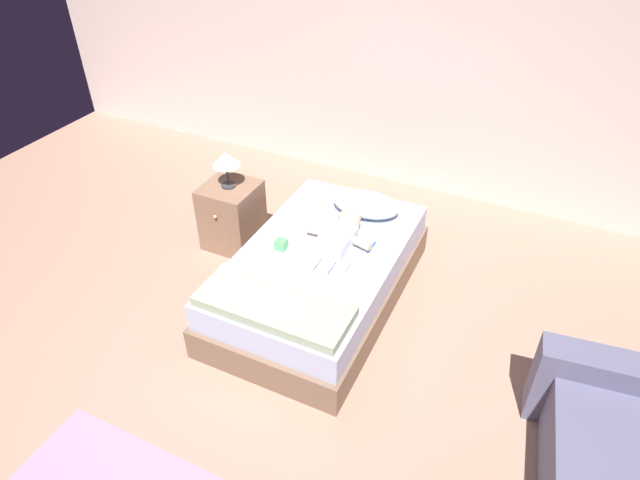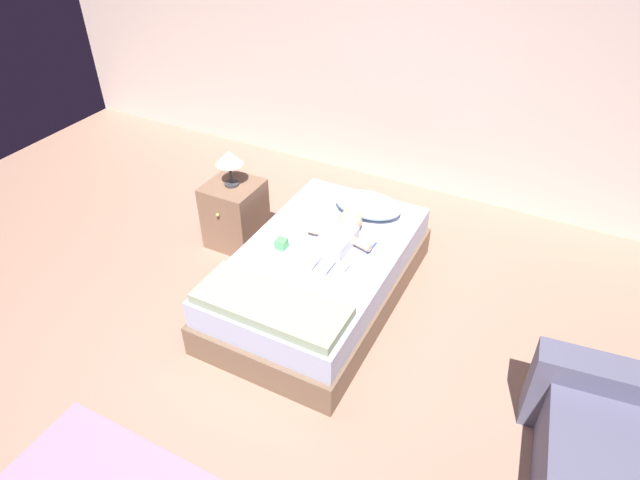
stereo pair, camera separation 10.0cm
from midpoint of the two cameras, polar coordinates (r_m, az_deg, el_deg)
The scene contains 11 objects.
ground_plane at distance 3.76m, azimuth -9.86°, elevation -14.54°, with size 8.00×8.00×0.00m, color tan.
wall_behind_bed at distance 5.32m, azimuth 7.63°, elevation 18.62°, with size 8.00×0.12×2.56m, color beige.
bed at distance 4.13m, azimuth -0.69°, elevation -3.71°, with size 1.12×1.87×0.46m.
pillow at distance 4.38m, azimuth 4.14°, elevation 3.74°, with size 0.55×0.35×0.14m.
baby at distance 4.04m, azimuth 1.36°, elevation 0.54°, with size 0.52×0.66×0.18m.
toothbrush at distance 4.04m, azimuth 4.74°, elevation -0.63°, with size 0.02×0.17×0.02m.
nightstand at distance 4.73m, azimuth -9.70°, elevation 2.53°, with size 0.43×0.46×0.57m.
lamp at distance 4.46m, azimuth -10.38°, elevation 8.12°, with size 0.22×0.22×0.31m.
blanket at distance 3.52m, azimuth -5.62°, elevation -6.82°, with size 1.01×0.39×0.07m.
toy_block at distance 4.00m, azimuth -4.76°, elevation -0.48°, with size 0.08×0.08×0.08m.
baby_bottle at distance 3.82m, azimuth 1.94°, elevation -2.66°, with size 0.05×0.10×0.07m.
Camera 1 is at (1.52, -1.84, 2.90)m, focal length 30.86 mm.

